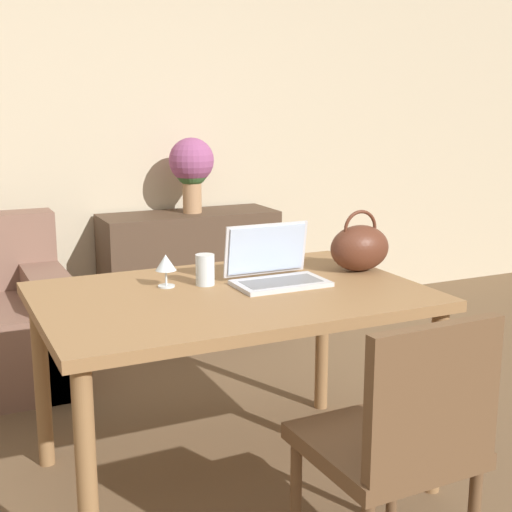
{
  "coord_description": "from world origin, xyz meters",
  "views": [
    {
      "loc": [
        -0.85,
        -1.54,
        1.4
      ],
      "look_at": [
        0.22,
        0.73,
        0.85
      ],
      "focal_mm": 50.0,
      "sensor_mm": 36.0,
      "label": 1
    }
  ],
  "objects_px": {
    "wine_glass": "(166,264)",
    "handbag": "(360,247)",
    "flower_vase": "(192,166)",
    "laptop": "(274,267)",
    "chair": "(400,437)",
    "drinking_glass": "(205,270)"
  },
  "relations": [
    {
      "from": "flower_vase",
      "to": "laptop",
      "type": "bearing_deg",
      "value": -100.25
    },
    {
      "from": "laptop",
      "to": "wine_glass",
      "type": "relative_size",
      "value": 2.8
    },
    {
      "from": "drinking_glass",
      "to": "handbag",
      "type": "relative_size",
      "value": 0.46
    },
    {
      "from": "laptop",
      "to": "chair",
      "type": "bearing_deg",
      "value": -91.37
    },
    {
      "from": "chair",
      "to": "wine_glass",
      "type": "xyz_separation_m",
      "value": [
        -0.37,
        0.94,
        0.34
      ]
    },
    {
      "from": "wine_glass",
      "to": "laptop",
      "type": "bearing_deg",
      "value": -14.82
    },
    {
      "from": "wine_glass",
      "to": "flower_vase",
      "type": "height_order",
      "value": "flower_vase"
    },
    {
      "from": "handbag",
      "to": "chair",
      "type": "bearing_deg",
      "value": -115.83
    },
    {
      "from": "laptop",
      "to": "flower_vase",
      "type": "distance_m",
      "value": 1.78
    },
    {
      "from": "chair",
      "to": "handbag",
      "type": "height_order",
      "value": "handbag"
    },
    {
      "from": "wine_glass",
      "to": "handbag",
      "type": "xyz_separation_m",
      "value": [
        0.78,
        -0.08,
        0.01
      ]
    },
    {
      "from": "laptop",
      "to": "drinking_glass",
      "type": "xyz_separation_m",
      "value": [
        -0.25,
        0.07,
        -0.0
      ]
    },
    {
      "from": "handbag",
      "to": "flower_vase",
      "type": "distance_m",
      "value": 1.73
    },
    {
      "from": "laptop",
      "to": "drinking_glass",
      "type": "distance_m",
      "value": 0.26
    },
    {
      "from": "wine_glass",
      "to": "drinking_glass",
      "type": "bearing_deg",
      "value": -13.58
    },
    {
      "from": "chair",
      "to": "flower_vase",
      "type": "height_order",
      "value": "flower_vase"
    },
    {
      "from": "wine_glass",
      "to": "flower_vase",
      "type": "relative_size",
      "value": 0.27
    },
    {
      "from": "chair",
      "to": "flower_vase",
      "type": "bearing_deg",
      "value": 80.98
    },
    {
      "from": "handbag",
      "to": "flower_vase",
      "type": "height_order",
      "value": "flower_vase"
    },
    {
      "from": "laptop",
      "to": "flower_vase",
      "type": "height_order",
      "value": "flower_vase"
    },
    {
      "from": "laptop",
      "to": "wine_glass",
      "type": "height_order",
      "value": "laptop"
    },
    {
      "from": "laptop",
      "to": "drinking_glass",
      "type": "relative_size",
      "value": 2.95
    }
  ]
}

